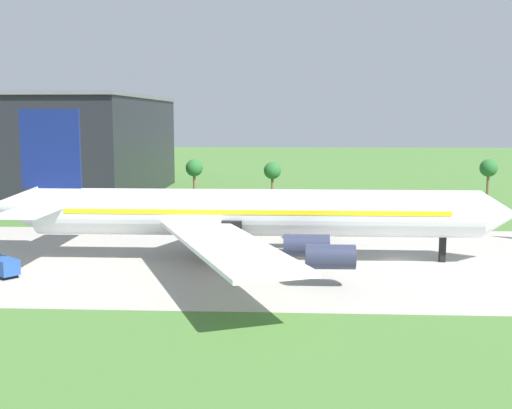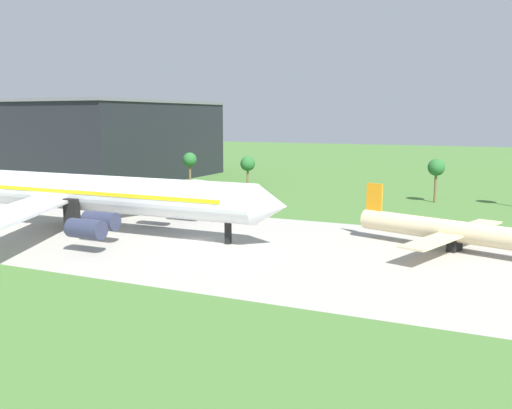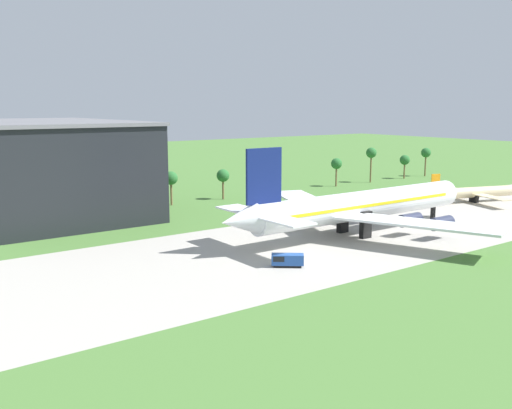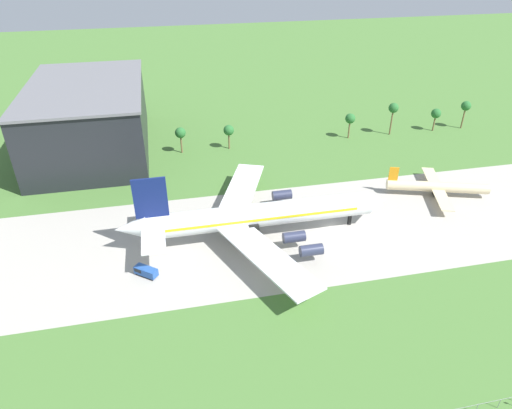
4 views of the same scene
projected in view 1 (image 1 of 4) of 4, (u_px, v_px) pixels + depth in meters
The scene contains 6 objects.
ground_plane at pixel (400, 261), 79.97m from camera, with size 600.00×600.00×0.00m, color #477233.
taxiway_strip at pixel (400, 261), 79.97m from camera, with size 320.00×44.00×0.02m.
jet_airliner at pixel (245, 213), 80.13m from camera, with size 67.10×61.01×18.85m.
baggage_tug at pixel (0, 266), 72.55m from camera, with size 5.37×4.85×2.13m.
terminal_building at pixel (71, 146), 144.60m from camera, with size 36.72×61.20×22.56m.
palm_tree_row at pixel (483, 167), 130.94m from camera, with size 110.43×3.60×12.05m.
Camera 1 is at (-13.87, -79.10, 17.91)m, focal length 45.00 mm.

